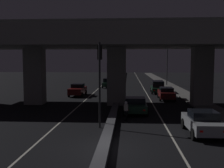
{
  "coord_description": "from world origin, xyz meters",
  "views": [
    {
      "loc": [
        1.2,
        -13.03,
        4.43
      ],
      "look_at": [
        -0.85,
        19.85,
        1.66
      ],
      "focal_mm": 42.0,
      "sensor_mm": 36.0,
      "label": 1
    }
  ],
  "objects_px": {
    "car_dark_red_lead_oncoming": "(78,90)",
    "motorcycle_red_filtering_mid": "(123,98)",
    "car_dark_green_second_oncoming": "(108,83)",
    "traffic_light_left_of_median": "(100,70)",
    "car_taxi_yellow_third_oncoming": "(112,80)",
    "car_dark_green_second": "(135,105)",
    "car_dark_red_third": "(166,93)",
    "car_silver_lead": "(203,122)",
    "car_dark_green_fourth": "(158,86)",
    "street_lamp": "(165,63)",
    "motorcycle_black_filtering_near": "(126,111)"
  },
  "relations": [
    {
      "from": "car_dark_green_fourth",
      "to": "motorcycle_red_filtering_mid",
      "type": "xyz_separation_m",
      "value": [
        -4.8,
        -9.89,
        -0.33
      ]
    },
    {
      "from": "car_dark_red_third",
      "to": "car_dark_green_fourth",
      "type": "relative_size",
      "value": 0.99
    },
    {
      "from": "traffic_light_left_of_median",
      "to": "car_dark_green_second_oncoming",
      "type": "height_order",
      "value": "traffic_light_left_of_median"
    },
    {
      "from": "car_silver_lead",
      "to": "car_taxi_yellow_third_oncoming",
      "type": "height_order",
      "value": "car_silver_lead"
    },
    {
      "from": "car_silver_lead",
      "to": "car_dark_red_lead_oncoming",
      "type": "relative_size",
      "value": 0.91
    },
    {
      "from": "traffic_light_left_of_median",
      "to": "car_dark_green_fourth",
      "type": "height_order",
      "value": "traffic_light_left_of_median"
    },
    {
      "from": "car_dark_green_second",
      "to": "car_taxi_yellow_third_oncoming",
      "type": "relative_size",
      "value": 0.87
    },
    {
      "from": "car_silver_lead",
      "to": "car_dark_green_fourth",
      "type": "bearing_deg",
      "value": 0.55
    },
    {
      "from": "street_lamp",
      "to": "car_dark_green_second",
      "type": "xyz_separation_m",
      "value": [
        -6.31,
        -27.02,
        -3.57
      ]
    },
    {
      "from": "motorcycle_black_filtering_near",
      "to": "motorcycle_red_filtering_mid",
      "type": "distance_m",
      "value": 7.74
    },
    {
      "from": "car_silver_lead",
      "to": "car_dark_red_lead_oncoming",
      "type": "distance_m",
      "value": 21.06
    },
    {
      "from": "car_dark_green_second",
      "to": "motorcycle_black_filtering_near",
      "type": "xyz_separation_m",
      "value": [
        -0.78,
        -2.38,
        -0.12
      ]
    },
    {
      "from": "car_dark_red_third",
      "to": "car_dark_green_second_oncoming",
      "type": "distance_m",
      "value": 16.38
    },
    {
      "from": "car_dark_green_second_oncoming",
      "to": "motorcycle_red_filtering_mid",
      "type": "height_order",
      "value": "car_dark_green_second_oncoming"
    },
    {
      "from": "car_dark_green_fourth",
      "to": "motorcycle_black_filtering_near",
      "type": "relative_size",
      "value": 2.68
    },
    {
      "from": "car_silver_lead",
      "to": "car_dark_green_second",
      "type": "height_order",
      "value": "car_silver_lead"
    },
    {
      "from": "car_dark_red_third",
      "to": "car_dark_red_lead_oncoming",
      "type": "xyz_separation_m",
      "value": [
        -11.14,
        2.78,
        0.04
      ]
    },
    {
      "from": "car_dark_red_third",
      "to": "car_silver_lead",
      "type": "bearing_deg",
      "value": -177.53
    },
    {
      "from": "traffic_light_left_of_median",
      "to": "car_dark_green_second",
      "type": "xyz_separation_m",
      "value": [
        2.52,
        5.14,
        -3.17
      ]
    },
    {
      "from": "traffic_light_left_of_median",
      "to": "car_taxi_yellow_third_oncoming",
      "type": "distance_m",
      "value": 36.53
    },
    {
      "from": "car_silver_lead",
      "to": "car_dark_green_second",
      "type": "relative_size",
      "value": 0.98
    },
    {
      "from": "car_dark_green_second",
      "to": "car_dark_red_third",
      "type": "relative_size",
      "value": 0.85
    },
    {
      "from": "traffic_light_left_of_median",
      "to": "motorcycle_black_filtering_near",
      "type": "bearing_deg",
      "value": 57.71
    },
    {
      "from": "car_dark_red_third",
      "to": "car_dark_green_fourth",
      "type": "xyz_separation_m",
      "value": [
        -0.28,
        6.6,
        0.17
      ]
    },
    {
      "from": "car_dark_red_lead_oncoming",
      "to": "motorcycle_black_filtering_near",
      "type": "relative_size",
      "value": 2.46
    },
    {
      "from": "car_silver_lead",
      "to": "motorcycle_red_filtering_mid",
      "type": "relative_size",
      "value": 2.24
    },
    {
      "from": "car_taxi_yellow_third_oncoming",
      "to": "motorcycle_black_filtering_near",
      "type": "xyz_separation_m",
      "value": [
        3.27,
        -33.61,
        -0.11
      ]
    },
    {
      "from": "car_silver_lead",
      "to": "car_dark_green_second",
      "type": "bearing_deg",
      "value": 31.26
    },
    {
      "from": "street_lamp",
      "to": "car_dark_green_second_oncoming",
      "type": "bearing_deg",
      "value": -158.64
    },
    {
      "from": "car_dark_green_second_oncoming",
      "to": "car_taxi_yellow_third_oncoming",
      "type": "distance_m",
      "value": 8.28
    },
    {
      "from": "car_dark_green_fourth",
      "to": "car_dark_red_lead_oncoming",
      "type": "distance_m",
      "value": 11.51
    },
    {
      "from": "car_dark_green_second",
      "to": "car_dark_green_fourth",
      "type": "xyz_separation_m",
      "value": [
        3.6,
        15.24,
        0.21
      ]
    },
    {
      "from": "traffic_light_left_of_median",
      "to": "car_dark_red_third",
      "type": "xyz_separation_m",
      "value": [
        6.4,
        13.78,
        -3.13
      ]
    },
    {
      "from": "car_dark_green_second",
      "to": "car_silver_lead",
      "type": "bearing_deg",
      "value": -147.97
    },
    {
      "from": "car_silver_lead",
      "to": "car_taxi_yellow_third_oncoming",
      "type": "bearing_deg",
      "value": 11.61
    },
    {
      "from": "car_dark_green_second",
      "to": "motorcycle_black_filtering_near",
      "type": "height_order",
      "value": "car_dark_green_second"
    },
    {
      "from": "traffic_light_left_of_median",
      "to": "car_dark_green_second",
      "type": "relative_size",
      "value": 1.4
    },
    {
      "from": "car_taxi_yellow_third_oncoming",
      "to": "car_dark_green_second",
      "type": "bearing_deg",
      "value": 6.55
    },
    {
      "from": "car_dark_red_third",
      "to": "car_dark_green_fourth",
      "type": "distance_m",
      "value": 6.61
    },
    {
      "from": "street_lamp",
      "to": "car_dark_green_second_oncoming",
      "type": "height_order",
      "value": "street_lamp"
    },
    {
      "from": "car_silver_lead",
      "to": "car_dark_green_fourth",
      "type": "height_order",
      "value": "car_dark_green_fourth"
    },
    {
      "from": "car_dark_green_second_oncoming",
      "to": "motorcycle_red_filtering_mid",
      "type": "bearing_deg",
      "value": 9.47
    },
    {
      "from": "car_dark_red_lead_oncoming",
      "to": "motorcycle_red_filtering_mid",
      "type": "height_order",
      "value": "car_dark_red_lead_oncoming"
    },
    {
      "from": "motorcycle_red_filtering_mid",
      "to": "car_dark_green_second",
      "type": "bearing_deg",
      "value": -168.97
    },
    {
      "from": "traffic_light_left_of_median",
      "to": "car_silver_lead",
      "type": "height_order",
      "value": "traffic_light_left_of_median"
    },
    {
      "from": "car_taxi_yellow_third_oncoming",
      "to": "car_dark_green_second_oncoming",
      "type": "bearing_deg",
      "value": -1.22
    },
    {
      "from": "traffic_light_left_of_median",
      "to": "car_dark_red_lead_oncoming",
      "type": "xyz_separation_m",
      "value": [
        -4.74,
        16.55,
        -3.09
      ]
    },
    {
      "from": "street_lamp",
      "to": "motorcycle_red_filtering_mid",
      "type": "relative_size",
      "value": 4.01
    },
    {
      "from": "car_silver_lead",
      "to": "street_lamp",
      "type": "bearing_deg",
      "value": -4.43
    },
    {
      "from": "street_lamp",
      "to": "car_dark_red_lead_oncoming",
      "type": "distance_m",
      "value": 20.97
    }
  ]
}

